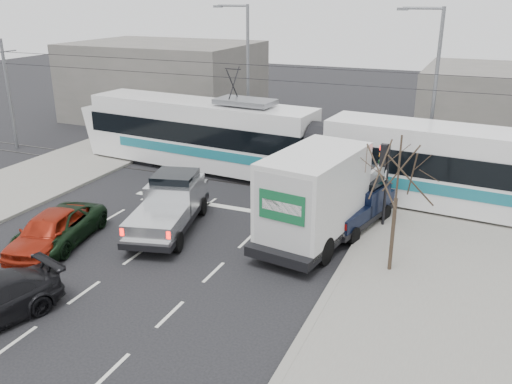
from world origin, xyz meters
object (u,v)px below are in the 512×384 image
at_px(street_lamp_far, 245,69).
at_px(silver_pickup, 171,203).
at_px(tram, 320,150).
at_px(navy_pickup, 357,204).
at_px(red_car, 48,232).
at_px(bare_tree, 398,174).
at_px(traffic_signal, 384,167).
at_px(box_truck, 321,195).
at_px(street_lamp_near, 432,85).
at_px(green_car, 59,228).

height_order(street_lamp_far, silver_pickup, street_lamp_far).
bearing_deg(tram, navy_pickup, -49.45).
distance_m(navy_pickup, red_car, 12.79).
xyz_separation_m(bare_tree, traffic_signal, (-1.13, 4.00, -1.05)).
relative_size(bare_tree, red_car, 1.12).
bearing_deg(box_truck, street_lamp_near, 81.75).
xyz_separation_m(tram, box_truck, (1.85, -5.99, -0.17)).
relative_size(street_lamp_far, red_car, 2.02).
relative_size(silver_pickup, green_car, 1.36).
relative_size(street_lamp_near, green_car, 1.91).
xyz_separation_m(silver_pickup, green_car, (-3.34, -3.18, -0.44)).
bearing_deg(traffic_signal, silver_pickup, -157.22).
bearing_deg(bare_tree, box_truck, 149.32).
bearing_deg(red_car, box_truck, 17.03).
xyz_separation_m(bare_tree, box_truck, (-3.22, 1.91, -1.89)).
distance_m(box_truck, green_car, 10.72).
height_order(silver_pickup, box_truck, box_truck).
bearing_deg(traffic_signal, street_lamp_near, 83.59).
height_order(traffic_signal, green_car, traffic_signal).
bearing_deg(box_truck, street_lamp_far, 135.23).
bearing_deg(red_car, green_car, 84.35).
height_order(box_truck, red_car, box_truck).
relative_size(silver_pickup, box_truck, 0.80).
relative_size(bare_tree, tram, 0.17).
xyz_separation_m(traffic_signal, silver_pickup, (-8.35, -3.51, -1.64)).
bearing_deg(bare_tree, street_lamp_near, 91.42).
height_order(navy_pickup, green_car, navy_pickup).
bearing_deg(tram, green_car, -121.20).
bearing_deg(silver_pickup, box_truck, -1.27).
bearing_deg(street_lamp_far, red_car, -93.30).
bearing_deg(red_car, street_lamp_near, 38.18).
bearing_deg(green_car, street_lamp_near, 37.47).
xyz_separation_m(navy_pickup, red_car, (-10.63, -7.11, -0.24)).
relative_size(tram, red_car, 6.45).
bearing_deg(green_car, traffic_signal, 18.69).
distance_m(box_truck, red_car, 10.94).
bearing_deg(bare_tree, red_car, -165.36).
distance_m(street_lamp_far, red_car, 17.41).
bearing_deg(street_lamp_far, tram, -39.84).
bearing_deg(street_lamp_near, street_lamp_far, 170.13).
distance_m(traffic_signal, box_truck, 3.07).
distance_m(street_lamp_near, navy_pickup, 8.94).
height_order(street_lamp_near, street_lamp_far, same).
height_order(silver_pickup, green_car, silver_pickup).
distance_m(box_truck, navy_pickup, 2.34).
bearing_deg(street_lamp_far, traffic_signal, -41.72).
bearing_deg(green_car, navy_pickup, 20.08).
relative_size(street_lamp_near, box_truck, 1.13).
bearing_deg(bare_tree, street_lamp_far, 131.12).
xyz_separation_m(silver_pickup, box_truck, (6.26, 1.42, 0.80)).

